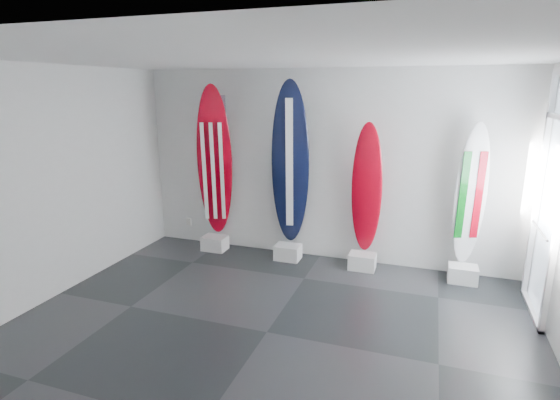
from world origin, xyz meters
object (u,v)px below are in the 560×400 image
at_px(surfboard_usa, 215,162).
at_px(surfboard_navy, 290,165).
at_px(surfboard_swiss, 367,189).
at_px(surfboard_italy, 471,195).

distance_m(surfboard_usa, surfboard_navy, 1.32).
distance_m(surfboard_navy, surfboard_swiss, 1.24).
bearing_deg(surfboard_swiss, surfboard_navy, 179.02).
relative_size(surfboard_usa, surfboard_swiss, 1.27).
bearing_deg(surfboard_usa, surfboard_italy, -19.72).
bearing_deg(surfboard_navy, surfboard_swiss, -12.16).
height_order(surfboard_swiss, surfboard_italy, surfboard_italy).
bearing_deg(surfboard_italy, surfboard_swiss, 160.05).
relative_size(surfboard_swiss, surfboard_italy, 0.98).
xyz_separation_m(surfboard_usa, surfboard_navy, (1.32, 0.00, 0.03)).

